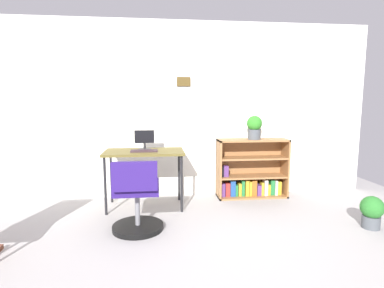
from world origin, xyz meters
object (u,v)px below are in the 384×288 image
object	(u,v)px
keyboard	(144,151)
potted_plant_on_shelf	(254,127)
bookshelf_low	(250,172)
office_chair	(137,200)
monitor	(144,140)
potted_plant_floor	(372,211)
desk	(144,156)

from	to	relation	value
keyboard	potted_plant_on_shelf	distance (m)	1.51
bookshelf_low	office_chair	bearing A→B (deg)	-145.32
office_chair	bookshelf_low	bearing A→B (deg)	34.68
monitor	potted_plant_floor	world-z (taller)	monitor
desk	office_chair	size ratio (longest dim) A/B	1.27
keyboard	office_chair	size ratio (longest dim) A/B	0.42
desk	monitor	xyz separation A→B (m)	(0.00, 0.08, 0.19)
desk	potted_plant_on_shelf	size ratio (longest dim) A/B	3.02
keyboard	potted_plant_on_shelf	world-z (taller)	potted_plant_on_shelf
keyboard	potted_plant_floor	world-z (taller)	keyboard
keyboard	bookshelf_low	xyz separation A→B (m)	(1.43, 0.36, -0.38)
monitor	office_chair	bearing A→B (deg)	-93.48
bookshelf_low	potted_plant_on_shelf	size ratio (longest dim) A/B	3.00
potted_plant_floor	keyboard	bearing A→B (deg)	160.22
keyboard	desk	bearing A→B (deg)	92.83
bookshelf_low	potted_plant_floor	distance (m)	1.52
potted_plant_on_shelf	keyboard	bearing A→B (deg)	-168.16
office_chair	potted_plant_floor	world-z (taller)	office_chair
potted_plant_on_shelf	potted_plant_floor	distance (m)	1.66
desk	keyboard	bearing A→B (deg)	-87.17
potted_plant_on_shelf	potted_plant_floor	bearing A→B (deg)	-52.02
monitor	office_chair	distance (m)	0.96
desk	bookshelf_low	bearing A→B (deg)	11.51
desk	keyboard	xyz separation A→B (m)	(0.00, -0.06, 0.07)
monitor	potted_plant_on_shelf	distance (m)	1.47
bookshelf_low	potted_plant_on_shelf	bearing A→B (deg)	-68.11
desk	bookshelf_low	xyz separation A→B (m)	(1.44, 0.29, -0.30)
desk	keyboard	size ratio (longest dim) A/B	3.00
desk	potted_plant_floor	distance (m)	2.57
desk	monitor	size ratio (longest dim) A/B	3.92
potted_plant_on_shelf	potted_plant_floor	xyz separation A→B (m)	(0.90, -1.15, -0.79)
keyboard	office_chair	bearing A→B (deg)	-94.21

